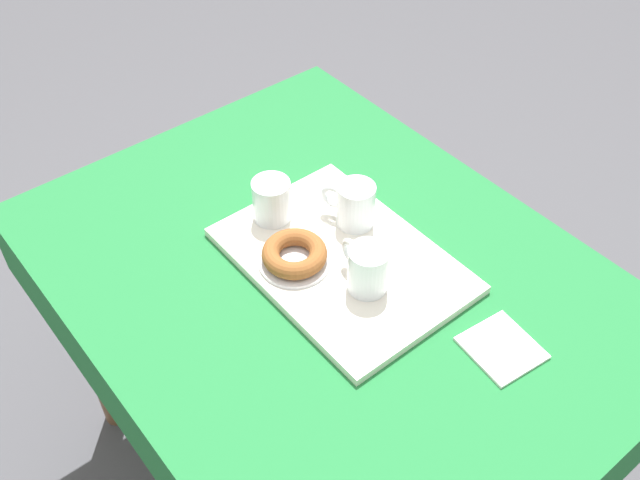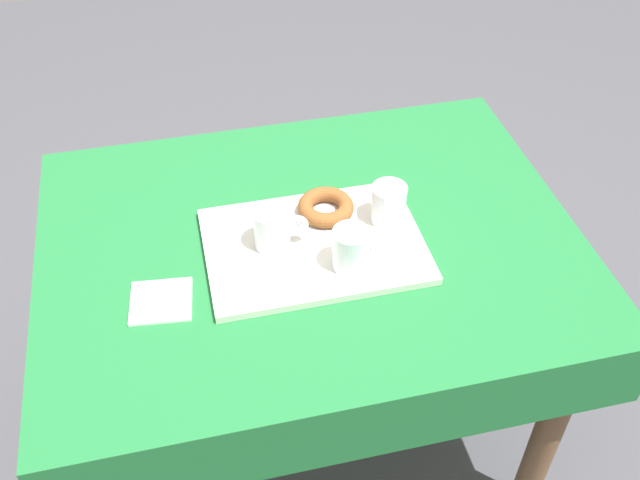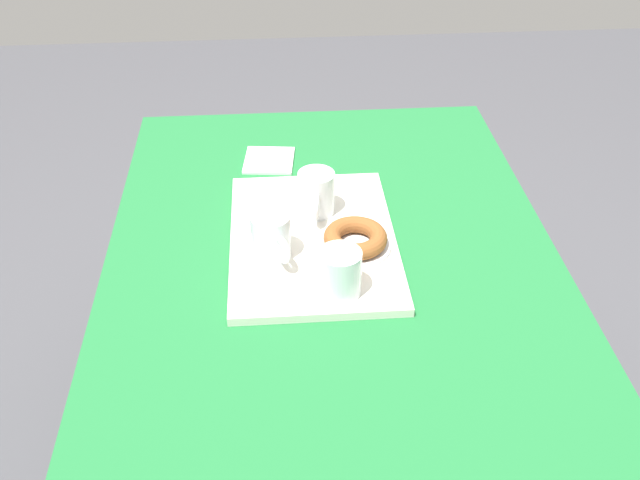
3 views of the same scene
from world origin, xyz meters
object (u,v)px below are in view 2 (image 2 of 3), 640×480
object	(u,v)px
tea_mug_left	(273,229)
donut_plate_left	(326,214)
water_glass_near	(388,205)
dining_table	(311,276)
paper_napkin	(161,301)
sugar_donut_left	(326,207)
tea_mug_right	(351,249)
serving_tray	(316,245)

from	to	relation	value
tea_mug_left	donut_plate_left	distance (m)	0.14
water_glass_near	donut_plate_left	world-z (taller)	water_glass_near
dining_table	paper_napkin	xyz separation A→B (m)	(-0.32, -0.11, 0.12)
donut_plate_left	sugar_donut_left	distance (m)	0.02
water_glass_near	paper_napkin	size ratio (longest dim) A/B	0.73
tea_mug_right	water_glass_near	xyz separation A→B (m)	(0.11, 0.12, -0.00)
tea_mug_left	water_glass_near	xyz separation A→B (m)	(0.25, 0.03, -0.00)
sugar_donut_left	paper_napkin	distance (m)	0.39
tea_mug_right	paper_napkin	world-z (taller)	tea_mug_right
serving_tray	water_glass_near	world-z (taller)	water_glass_near
serving_tray	paper_napkin	xyz separation A→B (m)	(-0.32, -0.08, -0.01)
paper_napkin	tea_mug_left	bearing A→B (deg)	21.17
dining_table	sugar_donut_left	distance (m)	0.17
tea_mug_right	water_glass_near	bearing A→B (deg)	46.55
dining_table	sugar_donut_left	size ratio (longest dim) A/B	9.43
tea_mug_right	water_glass_near	size ratio (longest dim) A/B	1.25
tea_mug_right	donut_plate_left	distance (m)	0.16
tea_mug_left	paper_napkin	bearing A→B (deg)	-158.83
tea_mug_left	tea_mug_right	distance (m)	0.17
tea_mug_right	water_glass_near	distance (m)	0.16
serving_tray	paper_napkin	distance (m)	0.33
water_glass_near	sugar_donut_left	xyz separation A→B (m)	(-0.12, 0.04, -0.01)
tea_mug_left	donut_plate_left	size ratio (longest dim) A/B	0.83
serving_tray	tea_mug_left	distance (m)	0.10
dining_table	donut_plate_left	xyz separation A→B (m)	(0.04, 0.04, 0.14)
serving_tray	sugar_donut_left	xyz separation A→B (m)	(0.04, 0.08, 0.03)
tea_mug_right	paper_napkin	xyz separation A→B (m)	(-0.37, -0.00, -0.06)
donut_plate_left	sugar_donut_left	bearing A→B (deg)	0.00
water_glass_near	dining_table	bearing A→B (deg)	-179.06
serving_tray	water_glass_near	bearing A→B (deg)	13.05
water_glass_near	donut_plate_left	size ratio (longest dim) A/B	0.64
donut_plate_left	dining_table	bearing A→B (deg)	-136.10
donut_plate_left	water_glass_near	bearing A→B (deg)	-17.30
dining_table	serving_tray	size ratio (longest dim) A/B	2.53
tea_mug_left	water_glass_near	size ratio (longest dim) A/B	1.29
tea_mug_right	paper_napkin	distance (m)	0.38
tea_mug_left	paper_napkin	xyz separation A→B (m)	(-0.24, -0.09, -0.06)
sugar_donut_left	tea_mug_left	bearing A→B (deg)	-152.77
serving_tray	sugar_donut_left	distance (m)	0.09
sugar_donut_left	paper_napkin	bearing A→B (deg)	-156.68
donut_plate_left	paper_napkin	size ratio (longest dim) A/B	1.14
serving_tray	sugar_donut_left	world-z (taller)	sugar_donut_left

